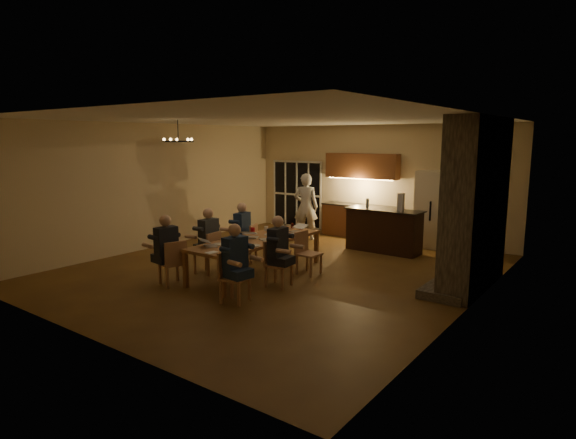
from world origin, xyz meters
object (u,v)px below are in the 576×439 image
at_px(laptop_c, 250,232).
at_px(bar_blender, 401,202).
at_px(laptop_a, 210,241).
at_px(can_silver, 233,242).
at_px(person_left_near, 167,251).
at_px(mug_front, 238,240).
at_px(laptop_f, 297,227).
at_px(redcup_near, 229,250).
at_px(chair_right_mid, 279,264).
at_px(plate_left, 219,244).
at_px(laptop_e, 282,225).
at_px(chair_right_near, 235,277).
at_px(person_right_near, 235,263).
at_px(redcup_mid, 253,230).
at_px(person_right_mid, 278,252).
at_px(dining_table, 257,256).
at_px(refrigerator, 435,209).
at_px(mug_mid, 280,233).
at_px(can_cola, 292,226).
at_px(chair_left_near, 172,263).
at_px(person_left_far, 242,233).
at_px(chandelier, 178,141).
at_px(plate_far, 295,234).
at_px(bar_island, 384,230).
at_px(laptop_d, 267,235).
at_px(plate_near, 255,246).
at_px(redcup_far, 301,227).
at_px(chair_right_far, 309,253).
at_px(chair_left_far, 246,243).
at_px(person_left_mid, 209,241).
at_px(standing_person, 306,207).
at_px(bar_bottle, 367,203).

relative_size(laptop_c, bar_blender, 0.74).
distance_m(laptop_a, can_silver, 0.43).
bearing_deg(person_left_near, bar_blender, 160.42).
xyz_separation_m(laptop_a, mug_front, (0.21, 0.57, -0.06)).
distance_m(can_silver, bar_blender, 4.48).
relative_size(laptop_f, redcup_near, 2.67).
bearing_deg(chair_right_mid, mug_front, 86.97).
bearing_deg(plate_left, laptop_e, 88.52).
distance_m(chair_right_near, person_right_near, 0.25).
xyz_separation_m(chair_right_mid, redcup_mid, (-1.38, 0.86, 0.37)).
height_order(person_right_mid, bar_blender, bar_blender).
bearing_deg(dining_table, refrigerator, 65.88).
relative_size(mug_mid, can_cola, 0.83).
height_order(chair_left_near, laptop_c, laptop_c).
bearing_deg(person_left_far, laptop_a, 9.87).
xyz_separation_m(chandelier, plate_far, (2.12, 1.33, -1.99)).
bearing_deg(redcup_mid, can_cola, 70.90).
bearing_deg(bar_island, chair_left_near, -110.81).
distance_m(laptop_c, laptop_f, 1.17).
bearing_deg(laptop_d, person_left_far, 178.89).
height_order(person_left_far, laptop_e, person_left_far).
bearing_deg(plate_near, chair_left_near, -140.02).
height_order(refrigerator, redcup_far, refrigerator).
distance_m(person_left_near, bar_blender, 5.67).
distance_m(chair_right_far, laptop_c, 1.31).
xyz_separation_m(chair_left_near, laptop_e, (0.62, 2.72, 0.42)).
distance_m(chair_left_far, plate_far, 1.27).
relative_size(chandelier, redcup_mid, 5.33).
bearing_deg(chair_right_near, chair_right_far, -12.49).
height_order(chandelier, can_silver, chandelier).
height_order(laptop_c, laptop_f, same).
distance_m(chair_right_mid, laptop_c, 1.26).
distance_m(person_right_near, can_silver, 1.14).
height_order(laptop_a, laptop_e, same).
bearing_deg(redcup_far, person_left_mid, -116.97).
relative_size(redcup_far, plate_near, 0.54).
bearing_deg(redcup_far, chair_left_far, -137.48).
height_order(person_right_mid, plate_far, person_right_mid).
xyz_separation_m(dining_table, person_right_mid, (0.90, -0.46, 0.31)).
height_order(person_left_far, laptop_f, person_left_far).
bearing_deg(bar_island, chair_right_mid, -93.57).
relative_size(person_right_mid, mug_mid, 13.80).
xyz_separation_m(bar_island, can_cola, (-1.38, -2.01, 0.27)).
xyz_separation_m(chair_right_far, mug_mid, (-0.74, -0.00, 0.36)).
height_order(dining_table, chair_left_far, chair_left_far).
bearing_deg(chair_right_far, standing_person, 37.76).
relative_size(dining_table, person_left_near, 2.30).
distance_m(chair_right_far, bar_bottle, 2.90).
xyz_separation_m(redcup_near, bar_blender, (1.29, 4.66, 0.49)).
relative_size(bar_island, laptop_d, 6.03).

